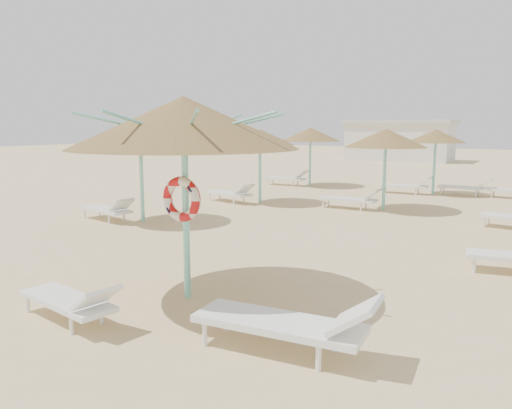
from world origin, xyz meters
The scene contains 6 objects.
ground centered at (0.00, 0.00, 0.00)m, with size 120.00×120.00×0.00m, color #D8B684.
main_palapa centered at (-0.12, 0.28, 2.82)m, with size 3.62×3.62×3.24m.
lounger_main_a centered at (-0.86, -1.41, 0.33)m, with size 1.95×0.86×0.68m.
lounger_main_b centered at (2.26, -0.69, 0.40)m, with size 2.36×0.89×0.84m.
palapa_field centered at (1.16, 9.54, 2.31)m, with size 18.42×13.81×2.72m.
service_hut centered at (-6.00, 35.00, 1.64)m, with size 8.40×4.40×3.25m.
Camera 1 is at (4.89, -5.90, 2.79)m, focal length 35.00 mm.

